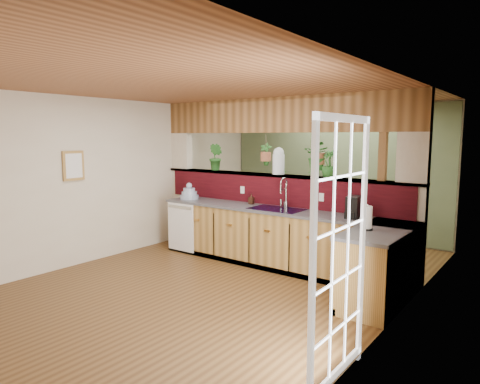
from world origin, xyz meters
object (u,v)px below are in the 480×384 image
Objects in this scene: faucet at (284,192)px; coffee_maker at (353,208)px; dish_stack at (189,194)px; paper_towel at (367,218)px; shelving_console at (296,209)px; soap_dispenser at (251,199)px; glass_jar at (279,161)px.

coffee_maker is at bearing -7.40° from faucet.
dish_stack is 2.98m from coffee_maker.
paper_towel is at bearing -63.56° from coffee_maker.
shelving_console is at bearing 114.56° from faucet.
coffee_maker reaches higher than soap_dispenser.
shelving_console is at bearing 131.53° from paper_towel.
paper_towel reaches higher than shelving_console.
coffee_maker is at bearing -4.58° from soap_dispenser.
soap_dispenser is 0.13× the size of shelving_console.
paper_towel reaches higher than coffee_maker.
soap_dispenser is 0.40× the size of glass_jar.
faucet is 0.56m from glass_jar.
glass_jar is 2.31m from shelving_console.
paper_towel is 0.70× the size of glass_jar.
faucet is at bearing 154.36° from paper_towel.
glass_jar is (0.37, 0.23, 0.62)m from soap_dispenser.
dish_stack is 1.09× the size of paper_towel.
coffee_maker reaches higher than dish_stack.
faucet is 1.59× the size of coffee_maker.
dish_stack is (-1.82, -0.19, -0.16)m from faucet.
soap_dispenser is 0.57× the size of paper_towel.
dish_stack is 0.77× the size of glass_jar.
coffee_maker is 0.98× the size of paper_towel.
coffee_maker is (2.98, 0.04, 0.05)m from dish_stack.
glass_jar reaches higher than shelving_console.
dish_stack is at bearing -131.94° from shelving_console.
soap_dispenser is 2.21m from shelving_console.
dish_stack is 1.91× the size of soap_dispenser.
shelving_console is (-0.72, 1.90, -1.10)m from glass_jar.
soap_dispenser is (-0.61, -0.01, -0.17)m from faucet.
shelving_console is at bearing 110.80° from glass_jar.
faucet is 1.57× the size of paper_towel.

